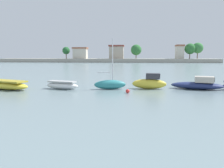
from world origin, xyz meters
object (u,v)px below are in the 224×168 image
(moored_boat_2, at_px, (8,85))
(moored_boat_3, at_px, (62,85))
(mooring_buoy_2, at_px, (128,91))
(moored_boat_5, at_px, (150,83))
(moored_boat_4, at_px, (110,84))
(moored_boat_6, at_px, (198,85))

(moored_boat_2, distance_m, moored_boat_3, 5.77)
(mooring_buoy_2, bearing_deg, moored_boat_5, 52.19)
(moored_boat_2, xyz_separation_m, moored_boat_3, (5.71, 0.83, -0.05))
(moored_boat_2, height_order, mooring_buoy_2, moored_boat_2)
(moored_boat_4, height_order, moored_boat_5, moored_boat_4)
(moored_boat_3, distance_m, mooring_buoy_2, 7.43)
(moored_boat_6, relative_size, mooring_buoy_2, 14.25)
(moored_boat_3, bearing_deg, mooring_buoy_2, -1.90)
(moored_boat_2, xyz_separation_m, moored_boat_6, (20.33, 1.99, 0.04))
(moored_boat_4, relative_size, mooring_buoy_2, 13.62)
(moored_boat_3, relative_size, mooring_buoy_2, 10.00)
(moored_boat_2, distance_m, moored_boat_6, 20.43)
(mooring_buoy_2, bearing_deg, moored_boat_2, 174.67)
(moored_boat_2, distance_m, moored_boat_5, 15.27)
(moored_boat_4, bearing_deg, moored_boat_6, -6.09)
(moored_boat_5, relative_size, mooring_buoy_2, 9.45)
(moored_boat_3, xyz_separation_m, moored_boat_5, (9.46, 0.95, 0.25))
(moored_boat_4, distance_m, moored_boat_5, 4.31)
(moored_boat_4, bearing_deg, moored_boat_2, 174.94)
(moored_boat_3, height_order, moored_boat_5, moored_boat_5)
(moored_boat_5, relative_size, moored_boat_6, 0.66)
(moored_boat_3, xyz_separation_m, moored_boat_6, (14.62, 1.17, 0.09))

